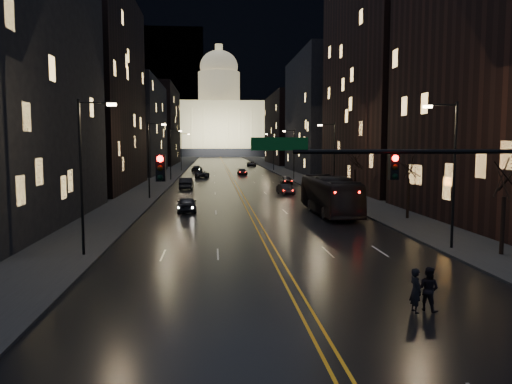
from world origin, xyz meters
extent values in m
plane|color=black|center=(0.00, 0.00, 0.00)|extent=(900.00, 900.00, 0.00)
cube|color=black|center=(0.00, 130.00, 0.01)|extent=(20.00, 320.00, 0.02)
cube|color=black|center=(-14.00, 130.00, 0.08)|extent=(8.00, 320.00, 0.16)
cube|color=black|center=(14.00, 130.00, 0.08)|extent=(8.00, 320.00, 0.16)
cube|color=orange|center=(0.00, 130.00, 0.03)|extent=(0.62, 320.00, 0.01)
cube|color=black|center=(-21.00, 54.00, 14.00)|extent=(12.00, 30.00, 28.00)
cube|color=black|center=(-21.00, 92.00, 10.00)|extent=(12.00, 34.00, 20.00)
cube|color=black|center=(-21.00, 140.00, 12.00)|extent=(12.00, 40.00, 24.00)
cube|color=black|center=(21.00, 50.00, 19.00)|extent=(12.00, 30.00, 38.00)
cube|color=black|center=(21.00, 92.00, 13.00)|extent=(12.00, 34.00, 26.00)
cube|color=black|center=(21.00, 140.00, 11.00)|extent=(12.00, 40.00, 22.00)
cube|color=black|center=(40.00, 380.00, 65.00)|extent=(520.00, 60.00, 130.00)
cube|color=black|center=(0.00, 250.00, 2.00)|extent=(90.00, 50.00, 4.00)
cube|color=#F8E18F|center=(0.00, 250.00, 16.00)|extent=(80.00, 36.00, 24.00)
cylinder|color=#D1BB86|center=(0.00, 250.00, 36.00)|extent=(22.00, 22.00, 16.00)
ellipsoid|color=#D1BB86|center=(0.00, 250.00, 47.00)|extent=(20.00, 20.00, 17.00)
cylinder|color=#F8E18F|center=(0.00, 250.00, 55.50)|extent=(4.00, 4.00, 6.00)
cylinder|color=black|center=(5.50, 0.00, 6.20)|extent=(12.00, 0.18, 0.18)
cube|color=black|center=(-5.50, 0.00, 5.60)|extent=(0.35, 0.30, 1.00)
cube|color=black|center=(3.50, 0.00, 5.60)|extent=(0.35, 0.30, 1.00)
sphere|color=#FF0705|center=(-5.50, -0.18, 5.95)|extent=(0.24, 0.24, 0.24)
sphere|color=#FF0705|center=(3.50, -0.18, 5.95)|extent=(0.24, 0.24, 0.24)
cube|color=#053F14|center=(-1.00, 0.00, 6.50)|extent=(2.20, 0.06, 0.50)
cylinder|color=black|center=(11.00, 10.00, 4.50)|extent=(0.16, 0.16, 9.00)
cylinder|color=black|center=(10.10, 10.00, 8.80)|extent=(1.80, 0.10, 0.10)
cube|color=#FFD199|center=(9.20, 10.00, 8.70)|extent=(0.50, 0.25, 0.15)
cylinder|color=black|center=(-11.00, 10.00, 4.50)|extent=(0.16, 0.16, 9.00)
cylinder|color=black|center=(-10.10, 10.00, 8.80)|extent=(1.80, 0.10, 0.10)
cube|color=#FFD199|center=(-9.20, 10.00, 8.70)|extent=(0.50, 0.25, 0.15)
cylinder|color=black|center=(11.00, 40.00, 4.50)|extent=(0.16, 0.16, 9.00)
cylinder|color=black|center=(10.10, 40.00, 8.80)|extent=(1.80, 0.10, 0.10)
cube|color=#FFD199|center=(9.20, 40.00, 8.70)|extent=(0.50, 0.25, 0.15)
cylinder|color=black|center=(-11.00, 40.00, 4.50)|extent=(0.16, 0.16, 9.00)
cylinder|color=black|center=(-10.10, 40.00, 8.80)|extent=(1.80, 0.10, 0.10)
cube|color=#FFD199|center=(-9.20, 40.00, 8.70)|extent=(0.50, 0.25, 0.15)
cylinder|color=black|center=(11.00, 70.00, 4.50)|extent=(0.16, 0.16, 9.00)
cylinder|color=black|center=(10.10, 70.00, 8.80)|extent=(1.80, 0.10, 0.10)
cube|color=#FFD199|center=(9.20, 70.00, 8.70)|extent=(0.50, 0.25, 0.15)
cylinder|color=black|center=(-11.00, 70.00, 4.50)|extent=(0.16, 0.16, 9.00)
cylinder|color=black|center=(-10.10, 70.00, 8.80)|extent=(1.80, 0.10, 0.10)
cube|color=#FFD199|center=(-9.20, 70.00, 8.70)|extent=(0.50, 0.25, 0.15)
cylinder|color=black|center=(11.00, 100.00, 4.50)|extent=(0.16, 0.16, 9.00)
cylinder|color=black|center=(10.10, 100.00, 8.80)|extent=(1.80, 0.10, 0.10)
cube|color=#FFD199|center=(9.20, 100.00, 8.70)|extent=(0.50, 0.25, 0.15)
cylinder|color=black|center=(-11.00, 100.00, 4.50)|extent=(0.16, 0.16, 9.00)
cylinder|color=black|center=(-10.10, 100.00, 8.80)|extent=(1.80, 0.10, 0.10)
cube|color=#FFD199|center=(-9.20, 100.00, 8.70)|extent=(0.50, 0.25, 0.15)
cylinder|color=black|center=(13.00, 8.00, 1.75)|extent=(0.24, 0.24, 3.50)
cylinder|color=black|center=(13.00, 22.00, 1.75)|extent=(0.24, 0.24, 3.50)
cylinder|color=black|center=(13.00, 38.00, 1.75)|extent=(0.24, 0.24, 3.50)
imported|color=black|center=(7.20, 26.13, 1.76)|extent=(3.16, 12.65, 3.51)
imported|color=black|center=(-6.06, 28.56, 0.77)|extent=(2.09, 4.65, 1.55)
imported|color=black|center=(-7.34, 52.44, 0.85)|extent=(1.84, 5.16, 1.69)
imported|color=black|center=(-5.60, 76.48, 0.69)|extent=(2.86, 5.21, 1.38)
imported|color=black|center=(-7.26, 96.74, 0.73)|extent=(2.64, 5.26, 1.47)
imported|color=black|center=(5.67, 43.75, 0.68)|extent=(1.95, 4.25, 1.35)
imported|color=black|center=(8.09, 59.44, 0.73)|extent=(1.90, 4.35, 1.46)
imported|color=black|center=(2.50, 84.32, 0.65)|extent=(2.05, 4.55, 1.29)
imported|color=black|center=(7.39, 122.90, 0.74)|extent=(2.54, 5.37, 1.48)
imported|color=black|center=(4.20, -0.81, 0.87)|extent=(0.48, 0.67, 1.75)
imported|color=black|center=(4.79, -0.63, 0.87)|extent=(0.91, 0.95, 1.75)
camera|label=1|loc=(-3.54, -18.95, 6.52)|focal=35.00mm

